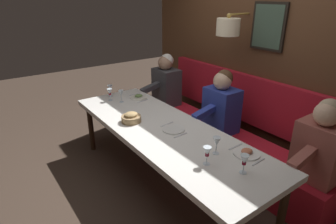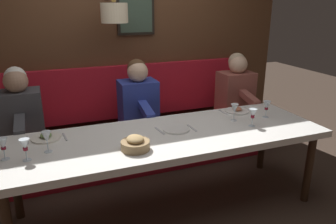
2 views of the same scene
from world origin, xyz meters
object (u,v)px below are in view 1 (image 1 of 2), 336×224
at_px(wine_glass_2, 244,160).
at_px(wine_glass_5, 207,152).
at_px(dining_table, 163,133).
at_px(diner_near, 221,104).
at_px(diner_middle, 166,81).
at_px(wine_glass_4, 110,88).
at_px(diner_nearest, 320,144).
at_px(wine_glass_1, 110,92).
at_px(bread_bowl, 131,118).
at_px(wine_glass_3, 121,94).
at_px(wine_glass_0, 217,142).

bearing_deg(wine_glass_2, wine_glass_5, 119.88).
xyz_separation_m(dining_table, diner_near, (0.88, 0.01, 0.14)).
xyz_separation_m(diner_middle, wine_glass_4, (-0.90, 0.07, 0.04)).
distance_m(wine_glass_2, wine_glass_4, 2.30).
distance_m(diner_nearest, diner_near, 1.23).
distance_m(wine_glass_1, wine_glass_4, 0.16).
xyz_separation_m(wine_glass_4, bread_bowl, (-0.18, -0.91, -0.07)).
bearing_deg(diner_near, wine_glass_5, -141.36).
relative_size(diner_near, diner_middle, 1.00).
height_order(dining_table, bread_bowl, bread_bowl).
relative_size(diner_nearest, wine_glass_2, 4.82).
bearing_deg(wine_glass_2, diner_nearest, -12.44).
relative_size(diner_nearest, bread_bowl, 3.60).
xyz_separation_m(diner_near, wine_glass_3, (-0.88, 0.96, 0.04)).
bearing_deg(wine_glass_5, diner_near, 38.64).
xyz_separation_m(dining_table, diner_middle, (0.88, 1.18, 0.14)).
relative_size(wine_glass_2, bread_bowl, 0.75).
xyz_separation_m(diner_nearest, diner_near, (0.00, 1.23, 0.00)).
bearing_deg(wine_glass_5, wine_glass_1, 89.84).
height_order(wine_glass_1, wine_glass_2, same).
relative_size(dining_table, wine_glass_4, 16.67).
distance_m(diner_nearest, diner_middle, 2.41).
relative_size(dining_table, wine_glass_1, 16.67).
distance_m(diner_nearest, wine_glass_0, 0.95).
bearing_deg(wine_glass_1, wine_glass_0, -84.34).
height_order(diner_middle, wine_glass_3, diner_middle).
height_order(diner_near, wine_glass_5, diner_near).
distance_m(wine_glass_2, wine_glass_5, 0.30).
distance_m(diner_near, wine_glass_4, 1.54).
bearing_deg(wine_glass_2, diner_near, 51.63).
bearing_deg(dining_table, diner_near, 0.56).
height_order(dining_table, wine_glass_5, wine_glass_5).
bearing_deg(wine_glass_4, diner_middle, -4.60).
relative_size(diner_nearest, wine_glass_1, 4.82).
bearing_deg(wine_glass_4, wine_glass_5, -92.20).
bearing_deg(wine_glass_1, diner_nearest, -67.31).
distance_m(wine_glass_0, wine_glass_2, 0.34).
relative_size(diner_middle, wine_glass_2, 4.82).
distance_m(diner_near, wine_glass_3, 1.30).
xyz_separation_m(wine_glass_2, wine_glass_4, (-0.07, 2.30, 0.00)).
bearing_deg(diner_middle, wine_glass_2, -110.46).
relative_size(wine_glass_0, wine_glass_1, 1.00).
bearing_deg(wine_glass_5, wine_glass_2, -60.12).
bearing_deg(diner_middle, wine_glass_3, -166.10).
height_order(wine_glass_2, wine_glass_4, same).
xyz_separation_m(wine_glass_3, wine_glass_4, (-0.02, 0.29, -0.00)).
bearing_deg(dining_table, wine_glass_0, -82.99).
distance_m(diner_nearest, wine_glass_3, 2.36).
bearing_deg(wine_glass_2, dining_table, 92.92).
relative_size(wine_glass_1, wine_glass_5, 1.00).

